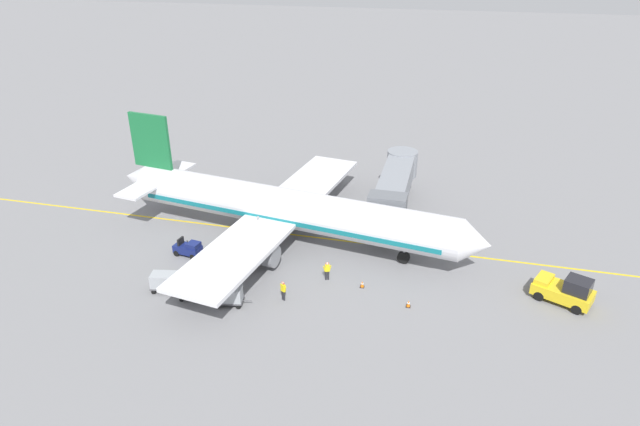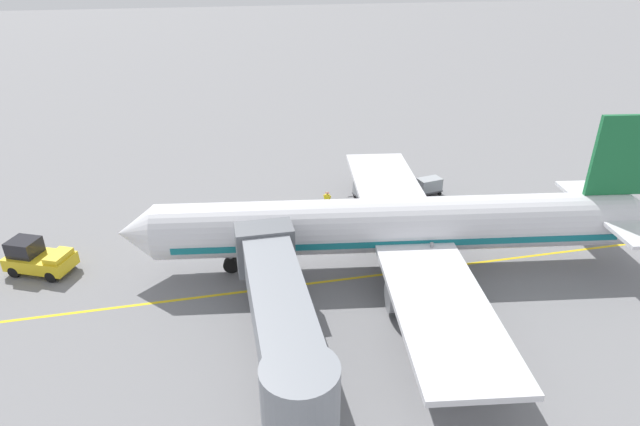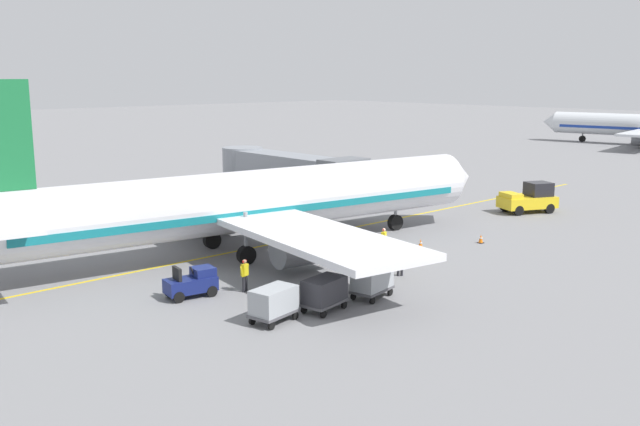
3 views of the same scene
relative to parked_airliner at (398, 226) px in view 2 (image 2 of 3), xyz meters
name	(u,v)px [view 2 (image 2 of 3)]	position (x,y,z in m)	size (l,w,h in m)	color
ground_plane	(393,273)	(-0.90, 0.46, -3.19)	(400.00, 400.00, 0.00)	slate
gate_lead_in_line	(393,273)	(-0.90, 0.46, -3.18)	(0.24, 80.00, 0.01)	gold
parked_airliner	(398,226)	(0.00, 0.00, 0.00)	(30.44, 37.29, 10.63)	silver
jet_bridge	(280,310)	(-7.83, 9.28, 0.27)	(14.83, 3.50, 4.98)	gray
pushback_tractor	(38,258)	(4.54, 24.28, -2.09)	(3.82, 4.92, 2.40)	gold
baggage_tug_lead	(464,214)	(5.15, -7.69, -2.47)	(1.61, 2.65, 1.62)	navy
baggage_cart_front	(366,188)	(11.29, -1.23, -2.24)	(1.69, 2.98, 1.58)	#4C4C51
baggage_cart_second_in_train	(400,186)	(11.16, -4.33, -2.24)	(1.69, 2.98, 1.58)	#4C4C51
baggage_cart_third_in_train	(429,185)	(10.76, -7.02, -2.24)	(1.69, 2.98, 1.58)	#4C4C51
ground_crew_wing_walker	(431,208)	(6.26, -5.29, -2.23)	(0.35, 0.71, 1.69)	#232328
ground_crew_loader	(327,200)	(9.67, 2.73, -2.23)	(0.47, 0.65, 1.69)	#232328
ground_crew_marshaller	(304,223)	(5.98, 5.42, -2.23)	(0.38, 0.70, 1.69)	#232328
safety_cone_nose_left	(212,226)	(8.17, 12.46, -2.90)	(0.36, 0.36, 0.59)	black
safety_cone_nose_right	(265,232)	(6.37, 8.49, -2.90)	(0.36, 0.36, 0.59)	black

